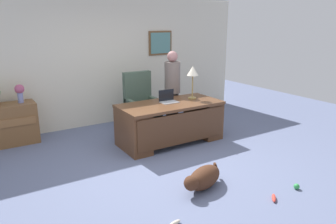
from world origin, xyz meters
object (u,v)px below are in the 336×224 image
person_standing (172,90)px  dog_toy_bone (274,198)px  credenza (0,126)px  armchair (141,106)px  desk_lamp (193,73)px  desk (171,121)px  dog_toy_ball (297,186)px  vase_with_flowers (20,91)px  laptop (168,99)px  dog_toy_plush (175,223)px  dog_lying (203,178)px

person_standing → dog_toy_bone: bearing=-98.0°
credenza → armchair: 2.65m
desk_lamp → dog_toy_bone: desk_lamp is taller
desk_lamp → dog_toy_bone: bearing=-101.9°
desk_lamp → desk: bearing=-168.7°
credenza → dog_toy_ball: 5.07m
vase_with_flowers → dog_toy_ball: (2.82, -3.91, -0.93)m
laptop → dog_toy_plush: (-1.35, -2.32, -0.79)m
dog_toy_bone → dog_toy_plush: bearing=170.8°
armchair → person_standing: bearing=-24.8°
dog_lying → dog_toy_plush: dog_lying is taller
credenza → armchair: armchair is taller
person_standing → vase_with_flowers: 2.90m
dog_lying → credenza: bearing=123.8°
desk → vase_with_flowers: 2.82m
laptop → desk_lamp: 0.71m
dog_toy_ball → dog_lying: bearing=147.1°
person_standing → desk: bearing=-124.3°
armchair → laptop: bearing=-80.1°
dog_toy_ball → desk_lamp: bearing=88.6°
dog_toy_bone → credenza: bearing=124.9°
desk → laptop: 0.42m
armchair → person_standing: (0.59, -0.27, 0.31)m
vase_with_flowers → desk: bearing=-32.9°
vase_with_flowers → dog_toy_bone: bearing=-59.2°
credenza → dog_lying: size_ratio=1.65×
laptop → credenza: bearing=153.1°
dog_toy_ball → dog_toy_bone: size_ratio=0.40×
dog_toy_plush → credenza: bearing=110.3°
person_standing → dog_toy_plush: person_standing is taller
dog_toy_ball → dog_toy_bone: (-0.48, -0.02, -0.01)m
credenza → laptop: size_ratio=3.93×
laptop → dog_toy_ball: size_ratio=4.03×
dog_lying → desk_lamp: desk_lamp is taller
desk_lamp → dog_toy_ball: bearing=-91.4°
vase_with_flowers → dog_toy_ball: bearing=-54.2°
person_standing → vase_with_flowers: person_standing is taller
dog_toy_ball → dog_toy_plush: size_ratio=0.49×
dog_toy_ball → dog_toy_bone: dog_toy_ball is taller
credenza → laptop: (2.73, -1.38, 0.43)m
dog_toy_plush → person_standing: bearing=57.9°
laptop → vase_with_flowers: (-2.33, 1.38, 0.16)m
desk_lamp → vase_with_flowers: (-2.88, 1.39, -0.28)m
person_standing → desk_lamp: 0.70m
laptop → vase_with_flowers: size_ratio=0.94×
armchair → person_standing: size_ratio=0.74×
laptop → desk_lamp: desk_lamp is taller
desk → person_standing: (0.46, 0.67, 0.42)m
desk → credenza: 3.11m
vase_with_flowers → dog_toy_bone: 4.67m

